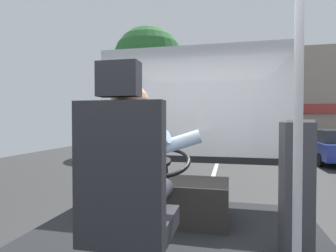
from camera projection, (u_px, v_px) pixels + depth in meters
ground at (218, 162)px, 10.51m from camera, size 18.00×44.00×0.06m
driver_seat at (126, 202)px, 1.53m from camera, size 0.48×0.48×1.31m
bus_driver at (134, 165)px, 1.64m from camera, size 0.79×0.60×0.77m
steering_console at (173, 199)px, 2.76m from camera, size 1.10×0.92×0.75m
handrail_pole at (298, 106)px, 1.33m from camera, size 0.04×0.04×2.16m
fare_box at (296, 188)px, 2.04m from camera, size 0.20×0.27×1.01m
windshield_panel at (192, 117)px, 3.47m from camera, size 2.50×0.08×1.48m
street_tree at (148, 62)px, 13.91m from camera, size 3.51×3.51×6.30m
shop_building at (304, 98)px, 19.71m from camera, size 13.48×4.88×6.34m
parked_car_blue at (336, 145)px, 10.39m from camera, size 1.89×4.07×1.24m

